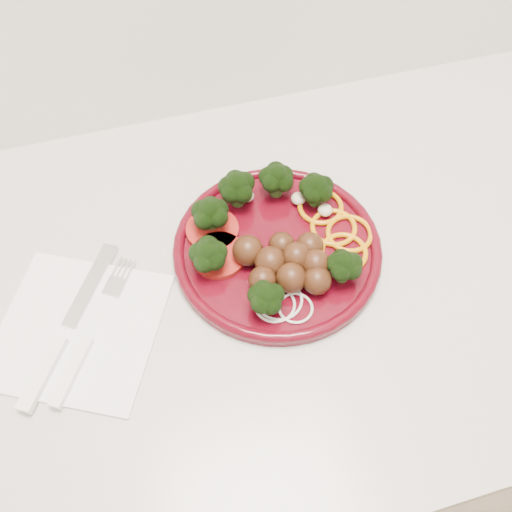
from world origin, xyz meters
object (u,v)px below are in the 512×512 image
object	(u,v)px
napkin	(78,329)
knife	(59,343)
fork	(81,353)
plate	(275,244)

from	to	relation	value
napkin	knife	xyz separation A→B (m)	(-0.02, -0.02, 0.01)
knife	fork	bearing A→B (deg)	-97.00
plate	napkin	xyz separation A→B (m)	(-0.25, -0.04, -0.02)
napkin	fork	size ratio (longest dim) A/B	1.02
napkin	knife	world-z (taller)	knife
plate	knife	distance (m)	0.27
napkin	fork	distance (m)	0.03
napkin	plate	bearing A→B (deg)	9.12
plate	fork	world-z (taller)	plate
plate	knife	world-z (taller)	plate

